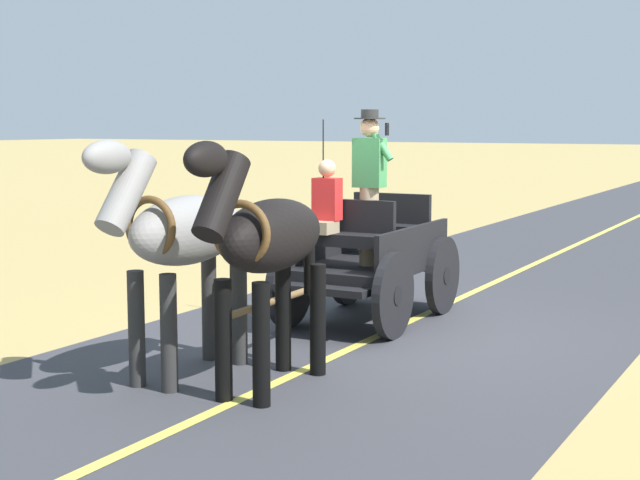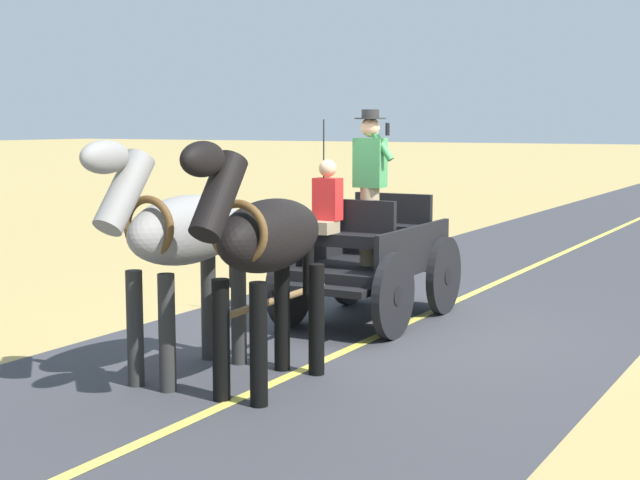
# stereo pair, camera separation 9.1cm
# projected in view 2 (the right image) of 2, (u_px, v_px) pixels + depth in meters

# --- Properties ---
(ground_plane) EXTENTS (200.00, 200.00, 0.00)m
(ground_plane) POSITION_uv_depth(u_px,v_px,m) (392.00, 330.00, 10.56)
(ground_plane) COLOR tan
(road_surface) EXTENTS (5.36, 160.00, 0.01)m
(road_surface) POSITION_uv_depth(u_px,v_px,m) (392.00, 330.00, 10.56)
(road_surface) COLOR #38383D
(road_surface) RESTS_ON ground
(road_centre_stripe) EXTENTS (0.12, 160.00, 0.00)m
(road_centre_stripe) POSITION_uv_depth(u_px,v_px,m) (392.00, 330.00, 10.56)
(road_centre_stripe) COLOR #DBCC4C
(road_centre_stripe) RESTS_ON road_surface
(horse_drawn_carriage) EXTENTS (1.46, 4.51, 2.50)m
(horse_drawn_carriage) POSITION_uv_depth(u_px,v_px,m) (367.00, 254.00, 10.95)
(horse_drawn_carriage) COLOR black
(horse_drawn_carriage) RESTS_ON ground
(horse_near_side) EXTENTS (0.66, 2.13, 2.21)m
(horse_near_side) POSITION_uv_depth(u_px,v_px,m) (264.00, 242.00, 8.03)
(horse_near_side) COLOR black
(horse_near_side) RESTS_ON ground
(horse_off_side) EXTENTS (0.57, 2.13, 2.21)m
(horse_off_side) POSITION_uv_depth(u_px,v_px,m) (180.00, 236.00, 8.45)
(horse_off_side) COLOR gray
(horse_off_side) RESTS_ON ground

